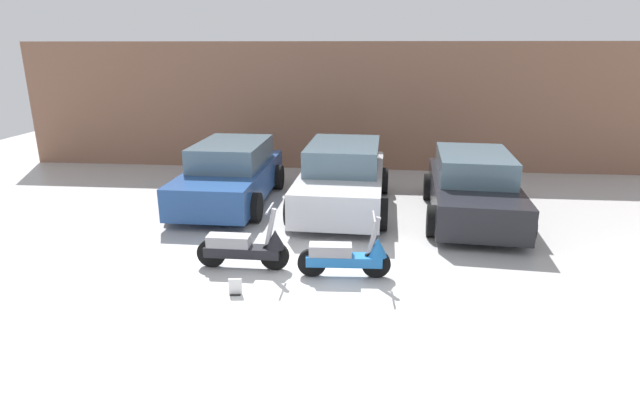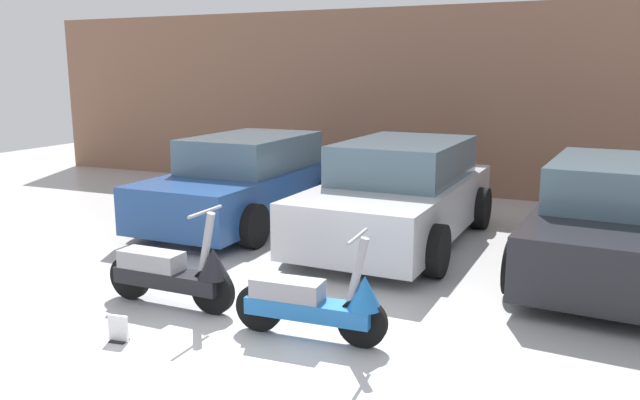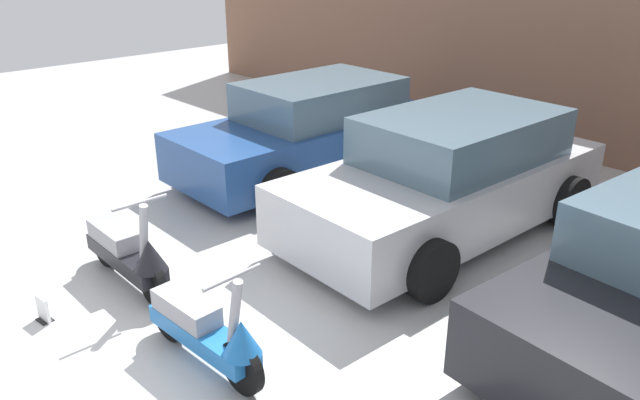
% 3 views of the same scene
% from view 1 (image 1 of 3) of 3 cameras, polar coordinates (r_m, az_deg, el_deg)
% --- Properties ---
extents(ground_plane, '(28.00, 28.00, 0.00)m').
position_cam_1_polar(ground_plane, '(8.05, -1.72, -9.81)').
color(ground_plane, '#B2B2B2').
extents(wall_back, '(19.60, 0.12, 3.80)m').
position_cam_1_polar(wall_back, '(15.34, 1.94, 10.58)').
color(wall_back, '#845B47').
rests_on(wall_back, ground_plane).
extents(scooter_front_left, '(1.60, 0.57, 1.12)m').
position_cam_1_polar(scooter_front_left, '(8.59, -8.39, -5.30)').
color(scooter_front_left, black).
rests_on(scooter_front_left, ground_plane).
extents(scooter_front_right, '(1.53, 0.55, 1.07)m').
position_cam_1_polar(scooter_front_right, '(8.21, 3.24, -6.33)').
color(scooter_front_right, black).
rests_on(scooter_front_right, ground_plane).
extents(car_rear_left, '(2.12, 4.29, 1.45)m').
position_cam_1_polar(car_rear_left, '(12.28, -10.18, 2.93)').
color(car_rear_left, navy).
rests_on(car_rear_left, ground_plane).
extents(car_rear_center, '(2.27, 4.47, 1.49)m').
position_cam_1_polar(car_rear_center, '(11.68, 2.60, 2.58)').
color(car_rear_center, '#B7B7BC').
rests_on(car_rear_center, ground_plane).
extents(car_rear_right, '(2.28, 4.31, 1.42)m').
position_cam_1_polar(car_rear_right, '(11.49, 17.07, 1.39)').
color(car_rear_right, black).
rests_on(car_rear_right, ground_plane).
extents(placard_near_left_scooter, '(0.20, 0.14, 0.26)m').
position_cam_1_polar(placard_near_left_scooter, '(7.86, -9.65, -9.83)').
color(placard_near_left_scooter, black).
rests_on(placard_near_left_scooter, ground_plane).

